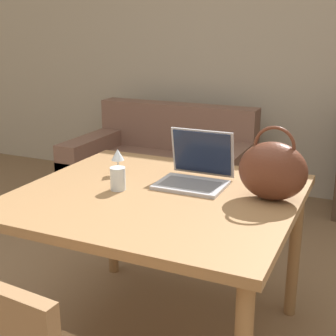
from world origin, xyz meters
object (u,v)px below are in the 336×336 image
Objects in this scene: drinking_glass at (118,179)px; handbag at (273,170)px; couch at (162,173)px; laptop at (196,169)px; wine_glass at (118,157)px.

handbag is at bearing 13.82° from drinking_glass.
laptop is at bearing -59.33° from couch.
handbag is (1.23, -1.53, 0.61)m from couch.
laptop is 0.40m from wine_glass.
couch is at bearing 128.79° from handbag.
couch is 4.50× the size of handbag.
laptop is at bearing 168.01° from handbag.
wine_glass is 0.40× the size of handbag.
drinking_glass is (0.58, -1.69, 0.53)m from couch.
drinking_glass is 0.68m from handbag.
handbag is (0.37, -0.08, 0.06)m from laptop.
laptop reaches higher than wine_glass.
wine_glass is (-0.12, 0.20, 0.04)m from drinking_glass.
drinking_glass is 0.81× the size of wine_glass.
drinking_glass is 0.33× the size of handbag.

